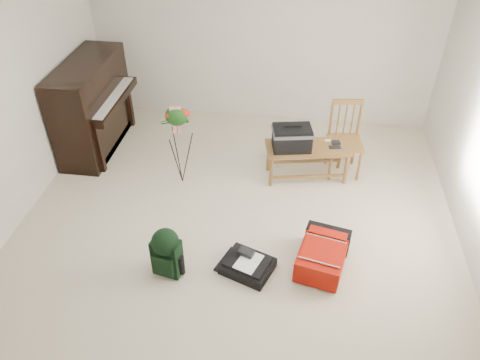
# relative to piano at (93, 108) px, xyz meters

# --- Properties ---
(floor) EXTENTS (5.00, 5.50, 0.01)m
(floor) POSITION_rel_piano_xyz_m (2.19, -1.60, -0.60)
(floor) COLOR beige
(floor) RESTS_ON ground
(ceiling) EXTENTS (5.00, 5.50, 0.01)m
(ceiling) POSITION_rel_piano_xyz_m (2.19, -1.60, 1.90)
(ceiling) COLOR white
(ceiling) RESTS_ON wall_back
(wall_back) EXTENTS (5.00, 0.04, 2.50)m
(wall_back) POSITION_rel_piano_xyz_m (2.19, 1.15, 0.65)
(wall_back) COLOR beige
(wall_back) RESTS_ON floor
(piano) EXTENTS (0.71, 1.50, 1.25)m
(piano) POSITION_rel_piano_xyz_m (0.00, 0.00, 0.00)
(piano) COLOR black
(piano) RESTS_ON floor
(bench) EXTENTS (1.12, 0.62, 0.81)m
(bench) POSITION_rel_piano_xyz_m (2.79, -0.38, -0.03)
(bench) COLOR brown
(bench) RESTS_ON floor
(dining_chair) EXTENTS (0.47, 0.47, 0.97)m
(dining_chair) POSITION_rel_piano_xyz_m (3.41, -0.14, -0.13)
(dining_chair) COLOR brown
(dining_chair) RESTS_ON floor
(red_suitcase) EXTENTS (0.58, 0.76, 0.29)m
(red_suitcase) POSITION_rel_piano_xyz_m (3.16, -1.84, -0.45)
(red_suitcase) COLOR red
(red_suitcase) RESTS_ON floor
(black_duffel) EXTENTS (0.60, 0.54, 0.21)m
(black_duffel) POSITION_rel_piano_xyz_m (2.40, -2.06, -0.52)
(black_duffel) COLOR black
(black_duffel) RESTS_ON floor
(green_backpack) EXTENTS (0.32, 0.29, 0.57)m
(green_backpack) POSITION_rel_piano_xyz_m (1.59, -2.20, -0.29)
(green_backpack) COLOR black
(green_backpack) RESTS_ON floor
(flower_stand) EXTENTS (0.40, 0.40, 1.12)m
(flower_stand) POSITION_rel_piano_xyz_m (1.37, -0.68, -0.05)
(flower_stand) COLOR black
(flower_stand) RESTS_ON floor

